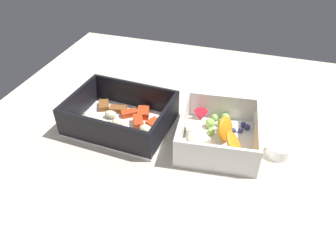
{
  "coord_description": "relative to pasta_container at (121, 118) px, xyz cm",
  "views": [
    {
      "loc": [
        12.56,
        -45.61,
        40.66
      ],
      "look_at": [
        -1.23,
        -0.97,
        4.0
      ],
      "focal_mm": 33.96,
      "sensor_mm": 36.0,
      "label": 1
    }
  ],
  "objects": [
    {
      "name": "pasta_container",
      "position": [
        0.0,
        0.0,
        0.0
      ],
      "size": [
        19.81,
        15.45,
        6.15
      ],
      "rotation": [
        0.0,
        0.0,
        -0.07
      ],
      "color": "white",
      "rests_on": "table_surface"
    },
    {
      "name": "candy_bar",
      "position": [
        15.9,
        12.46,
        -1.32
      ],
      "size": [
        7.39,
        4.81,
        1.2
      ],
      "primitive_type": "cube",
      "rotation": [
        0.0,
        0.0,
        -0.38
      ],
      "color": "#51197A",
      "rests_on": "table_surface"
    },
    {
      "name": "fruit_bowl",
      "position": [
        18.71,
        0.68,
        0.1
      ],
      "size": [
        15.48,
        16.76,
        5.67
      ],
      "rotation": [
        0.0,
        0.0,
        0.1
      ],
      "color": "white",
      "rests_on": "table_surface"
    },
    {
      "name": "paper_cup_liner",
      "position": [
        29.63,
        0.51,
        -0.87
      ],
      "size": [
        4.06,
        4.06,
        2.09
      ],
      "primitive_type": "cylinder",
      "color": "white",
      "rests_on": "table_surface"
    },
    {
      "name": "table_surface",
      "position": [
        10.62,
        1.2,
        -2.92
      ],
      "size": [
        80.0,
        80.0,
        2.0
      ],
      "primitive_type": "cube",
      "color": "beige",
      "rests_on": "ground"
    }
  ]
}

